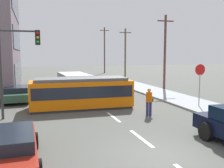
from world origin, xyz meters
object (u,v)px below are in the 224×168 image
object	(u,v)px
parked_sedan_near	(8,148)
utility_pole_far	(125,53)
city_bus	(74,81)
parked_sedan_mid	(16,93)
streetcar_tram	(81,92)
stop_sign	(200,76)
pedestrian_crossing	(149,100)
traffic_light_mast	(16,56)
utility_pole_distant	(104,49)
utility_pole_mid	(165,51)

from	to	relation	value
parked_sedan_near	utility_pole_far	xyz separation A→B (m)	(14.20, 27.22, 3.28)
city_bus	parked_sedan_mid	size ratio (longest dim) A/B	1.38
streetcar_tram	stop_sign	size ratio (longest dim) A/B	2.39
pedestrian_crossing	utility_pole_far	distance (m)	23.47
stop_sign	parked_sedan_mid	bearing A→B (deg)	152.29
stop_sign	utility_pole_far	bearing A→B (deg)	83.47
parked_sedan_mid	traffic_light_mast	world-z (taller)	traffic_light_mast
parked_sedan_mid	parked_sedan_near	bearing A→B (deg)	-88.19
stop_sign	utility_pole_far	xyz separation A→B (m)	(2.43, 21.22, 1.71)
stop_sign	utility_pole_distant	size ratio (longest dim) A/B	0.33
stop_sign	utility_pole_far	world-z (taller)	utility_pole_far
traffic_light_mast	city_bus	bearing A→B (deg)	64.14
traffic_light_mast	utility_pole_far	size ratio (longest dim) A/B	0.70
city_bus	traffic_light_mast	distance (m)	11.34
utility_pole_distant	streetcar_tram	bearing A→B (deg)	-108.57
utility_pole_mid	utility_pole_distant	world-z (taller)	utility_pole_distant
traffic_light_mast	utility_pole_distant	xyz separation A→B (m)	(14.46, 32.88, 1.02)
parked_sedan_near	stop_sign	size ratio (longest dim) A/B	1.59
parked_sedan_mid	stop_sign	world-z (taller)	stop_sign
utility_pole_mid	utility_pole_far	xyz separation A→B (m)	(0.19, 12.26, -0.10)
stop_sign	utility_pole_far	size ratio (longest dim) A/B	0.39
parked_sedan_near	utility_pole_mid	distance (m)	20.78
streetcar_tram	stop_sign	xyz separation A→B (m)	(7.76, -2.43, 1.11)
utility_pole_distant	utility_pole_far	bearing A→B (deg)	-91.23
parked_sedan_near	utility_pole_far	size ratio (longest dim) A/B	0.61
streetcar_tram	traffic_light_mast	distance (m)	5.03
pedestrian_crossing	parked_sedan_near	world-z (taller)	pedestrian_crossing
parked_sedan_mid	stop_sign	bearing A→B (deg)	-27.71
city_bus	utility_pole_distant	world-z (taller)	utility_pole_distant
utility_pole_distant	traffic_light_mast	bearing A→B (deg)	-113.74
streetcar_tram	utility_pole_distant	world-z (taller)	utility_pole_distant
traffic_light_mast	utility_pole_mid	bearing A→B (deg)	30.57
traffic_light_mast	utility_pole_far	world-z (taller)	utility_pole_far
pedestrian_crossing	utility_pole_distant	size ratio (longest dim) A/B	0.19
streetcar_tram	parked_sedan_mid	distance (m)	5.94
city_bus	utility_pole_distant	bearing A→B (deg)	67.20
utility_pole_far	utility_pole_mid	bearing A→B (deg)	-90.87
city_bus	utility_pole_distant	size ratio (longest dim) A/B	0.69
streetcar_tram	utility_pole_mid	world-z (taller)	utility_pole_mid
utility_pole_far	utility_pole_distant	xyz separation A→B (m)	(0.27, 12.35, 0.70)
pedestrian_crossing	traffic_light_mast	xyz separation A→B (m)	(-7.46, 1.76, 2.64)
utility_pole_far	pedestrian_crossing	bearing A→B (deg)	-106.81
traffic_light_mast	parked_sedan_mid	bearing A→B (deg)	93.98
utility_pole_far	streetcar_tram	bearing A→B (deg)	-118.48
parked_sedan_mid	stop_sign	distance (m)	13.83
parked_sedan_near	utility_pole_far	bearing A→B (deg)	62.45
city_bus	parked_sedan_near	world-z (taller)	city_bus
pedestrian_crossing	streetcar_tram	bearing A→B (deg)	134.65
parked_sedan_near	parked_sedan_mid	distance (m)	12.40
parked_sedan_mid	traffic_light_mast	bearing A→B (deg)	-86.02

